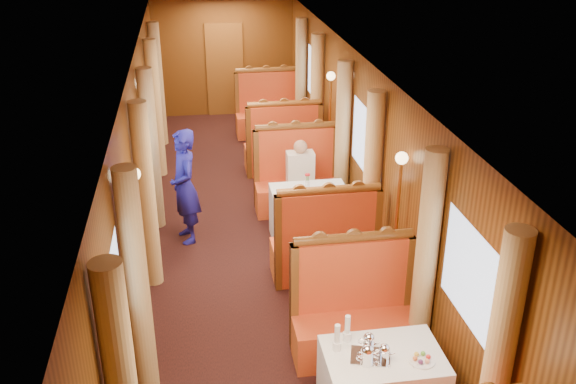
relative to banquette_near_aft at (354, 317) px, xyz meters
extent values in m
cube|color=brown|center=(-0.75, 8.46, 0.58)|extent=(0.80, 0.04, 2.00)
cube|color=red|center=(0.00, -0.06, -0.20)|extent=(1.30, 0.55, 0.45)
cube|color=red|center=(0.00, 0.15, 0.43)|extent=(1.30, 0.12, 0.80)
cylinder|color=brown|center=(0.00, 0.15, 0.87)|extent=(1.23, 0.10, 0.10)
cube|color=white|center=(0.00, 2.49, -0.05)|extent=(1.05, 0.72, 0.75)
cube|color=red|center=(0.00, 1.54, -0.20)|extent=(1.30, 0.55, 0.45)
cube|color=red|center=(0.00, 1.32, 0.43)|extent=(1.30, 0.12, 0.80)
cylinder|color=brown|center=(0.00, 1.32, 0.87)|extent=(1.23, 0.10, 0.10)
cube|color=red|center=(0.00, 3.44, -0.20)|extent=(1.30, 0.55, 0.45)
cube|color=red|center=(0.00, 3.65, 0.43)|extent=(1.30, 0.12, 0.80)
cylinder|color=brown|center=(0.00, 3.65, 0.87)|extent=(1.23, 0.10, 0.10)
cube|color=white|center=(0.00, 5.99, -0.05)|extent=(1.05, 0.72, 0.75)
cube|color=red|center=(0.00, 5.04, -0.20)|extent=(1.30, 0.55, 0.45)
cube|color=red|center=(0.00, 4.82, 0.43)|extent=(1.30, 0.12, 0.80)
cylinder|color=brown|center=(0.00, 4.82, 0.87)|extent=(1.23, 0.10, 0.10)
cube|color=red|center=(0.00, 6.94, -0.20)|extent=(1.30, 0.55, 0.45)
cube|color=red|center=(0.00, 7.15, 0.43)|extent=(1.30, 0.12, 0.80)
cylinder|color=brown|center=(0.00, 7.15, 0.87)|extent=(1.23, 0.10, 0.10)
cube|color=silver|center=(-0.13, -1.03, 0.33)|extent=(0.40, 0.35, 0.01)
cylinder|color=white|center=(0.30, -1.15, 0.33)|extent=(0.24, 0.24, 0.01)
cylinder|color=white|center=(-0.40, -0.89, 0.37)|extent=(0.08, 0.08, 0.08)
cylinder|color=white|center=(-0.40, -0.89, 0.50)|extent=(0.05, 0.05, 0.18)
cylinder|color=white|center=(-0.28, -0.77, 0.37)|extent=(0.08, 0.08, 0.08)
cylinder|color=white|center=(-0.28, -0.77, 0.50)|extent=(0.05, 0.05, 0.18)
cylinder|color=silver|center=(-0.03, 2.52, 0.40)|extent=(0.06, 0.06, 0.14)
cylinder|color=silver|center=(0.02, 5.98, 0.40)|extent=(0.06, 0.06, 0.14)
cylinder|color=tan|center=(-2.13, -0.23, 0.75)|extent=(0.22, 0.22, 2.35)
cylinder|color=tan|center=(0.63, -1.79, 0.75)|extent=(0.22, 0.22, 2.35)
cylinder|color=tan|center=(0.63, -0.23, 0.75)|extent=(0.22, 0.22, 2.35)
cylinder|color=tan|center=(-2.13, 1.71, 0.75)|extent=(0.22, 0.22, 2.35)
cylinder|color=tan|center=(-2.13, 3.27, 0.75)|extent=(0.22, 0.22, 2.35)
cylinder|color=tan|center=(0.63, 1.71, 0.75)|extent=(0.22, 0.22, 2.35)
cylinder|color=tan|center=(0.63, 3.27, 0.75)|extent=(0.22, 0.22, 2.35)
cylinder|color=tan|center=(-2.13, 5.21, 0.75)|extent=(0.22, 0.22, 2.35)
cylinder|color=tan|center=(-2.13, 6.77, 0.75)|extent=(0.22, 0.22, 2.35)
cylinder|color=tan|center=(0.63, 5.21, 0.75)|extent=(0.22, 0.22, 2.35)
cylinder|color=tan|center=(0.63, 6.77, 0.75)|extent=(0.22, 0.22, 2.35)
cylinder|color=#BF8C3F|center=(-2.15, 0.74, 0.50)|extent=(0.04, 0.04, 1.85)
sphere|color=#FFD18C|center=(-2.15, 0.74, 1.46)|extent=(0.14, 0.14, 0.14)
cylinder|color=#BF8C3F|center=(0.65, 0.74, 0.50)|extent=(0.04, 0.04, 1.85)
sphere|color=#FFD18C|center=(0.65, 0.74, 1.46)|extent=(0.14, 0.14, 0.14)
cylinder|color=#BF8C3F|center=(-2.15, 4.24, 0.50)|extent=(0.04, 0.04, 1.85)
sphere|color=#FFD18C|center=(-2.15, 4.24, 1.46)|extent=(0.14, 0.14, 0.14)
cylinder|color=#BF8C3F|center=(0.65, 4.24, 0.50)|extent=(0.04, 0.04, 1.85)
sphere|color=#FFD18C|center=(0.65, 4.24, 1.46)|extent=(0.14, 0.14, 0.14)
imported|color=navy|center=(-1.69, 2.76, 0.39)|extent=(0.52, 0.67, 1.62)
cube|color=beige|center=(0.00, 3.25, 0.33)|extent=(0.40, 0.24, 0.55)
sphere|color=tan|center=(0.00, 3.25, 0.69)|extent=(0.20, 0.20, 0.20)
cube|color=beige|center=(0.00, 3.08, 0.10)|extent=(0.36, 0.30, 0.14)
camera|label=1|loc=(-1.54, -5.35, 3.98)|focal=40.00mm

